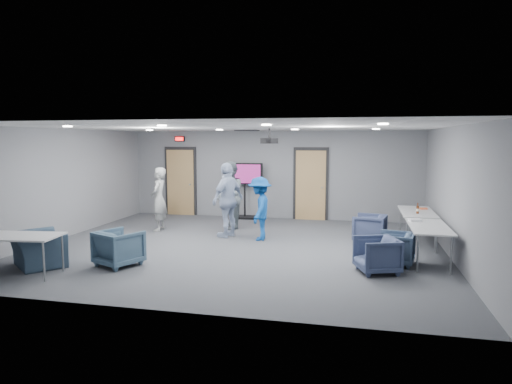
% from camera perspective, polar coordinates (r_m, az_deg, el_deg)
% --- Properties ---
extents(floor, '(9.00, 9.00, 0.00)m').
position_cam_1_polar(floor, '(10.44, -2.15, -6.88)').
color(floor, '#38393F').
rests_on(floor, ground).
extents(ceiling, '(9.00, 9.00, 0.00)m').
position_cam_1_polar(ceiling, '(10.16, -2.22, 8.10)').
color(ceiling, white).
rests_on(ceiling, wall_back).
extents(wall_back, '(9.00, 0.02, 2.70)m').
position_cam_1_polar(wall_back, '(14.10, 2.03, 2.18)').
color(wall_back, slate).
rests_on(wall_back, floor).
extents(wall_front, '(9.00, 0.02, 2.70)m').
position_cam_1_polar(wall_front, '(6.47, -11.42, -3.14)').
color(wall_front, slate).
rests_on(wall_front, floor).
extents(wall_left, '(0.02, 8.00, 2.70)m').
position_cam_1_polar(wall_left, '(12.18, -23.10, 0.96)').
color(wall_left, slate).
rests_on(wall_left, floor).
extents(wall_right, '(0.02, 8.00, 2.70)m').
position_cam_1_polar(wall_right, '(10.04, 23.46, -0.13)').
color(wall_right, slate).
rests_on(wall_right, floor).
extents(door_left, '(1.06, 0.17, 2.24)m').
position_cam_1_polar(door_left, '(14.93, -9.39, 1.26)').
color(door_left, black).
rests_on(door_left, wall_back).
extents(door_right, '(1.06, 0.17, 2.24)m').
position_cam_1_polar(door_right, '(13.90, 6.85, 0.91)').
color(door_right, black).
rests_on(door_right, wall_back).
extents(exit_sign, '(0.32, 0.08, 0.16)m').
position_cam_1_polar(exit_sign, '(14.85, -9.52, 6.56)').
color(exit_sign, black).
rests_on(exit_sign, wall_back).
extents(hvac_diffuser, '(0.60, 0.60, 0.03)m').
position_cam_1_polar(hvac_diffuser, '(13.00, -1.14, 7.70)').
color(hvac_diffuser, black).
rests_on(hvac_diffuser, ceiling).
extents(downlights, '(6.18, 3.78, 0.02)m').
position_cam_1_polar(downlights, '(10.16, -2.22, 8.02)').
color(downlights, white).
rests_on(downlights, ceiling).
extents(person_a, '(0.48, 0.66, 1.69)m').
position_cam_1_polar(person_a, '(12.42, -12.06, -0.89)').
color(person_a, '#9C9F9C').
rests_on(person_a, floor).
extents(person_b, '(0.97, 1.08, 1.84)m').
position_cam_1_polar(person_b, '(12.40, -3.31, -0.42)').
color(person_b, slate).
rests_on(person_b, floor).
extents(person_c, '(0.85, 1.18, 1.86)m').
position_cam_1_polar(person_c, '(11.39, -3.53, -1.00)').
color(person_c, '#A7B7D6').
rests_on(person_c, floor).
extents(person_d, '(0.63, 1.03, 1.54)m').
position_cam_1_polar(person_d, '(11.03, 0.47, -2.08)').
color(person_d, '#16478F').
rests_on(person_d, floor).
extents(chair_right_a, '(0.85, 0.83, 0.66)m').
position_cam_1_polar(chair_right_a, '(11.18, 14.00, -4.43)').
color(chair_right_a, '#374160').
rests_on(chair_right_a, floor).
extents(chair_right_b, '(0.82, 0.80, 0.63)m').
position_cam_1_polar(chair_right_b, '(9.36, 16.99, -6.75)').
color(chair_right_b, '#3D4F69').
rests_on(chair_right_b, floor).
extents(chair_right_c, '(0.92, 0.90, 0.66)m').
position_cam_1_polar(chair_right_c, '(8.69, 14.87, -7.63)').
color(chair_right_c, '#394463').
rests_on(chair_right_c, floor).
extents(chair_front_a, '(0.99, 1.00, 0.70)m').
position_cam_1_polar(chair_front_a, '(9.25, -16.76, -6.70)').
color(chair_front_a, '#3C5468').
rests_on(chair_front_a, floor).
extents(chair_front_b, '(1.34, 1.32, 0.66)m').
position_cam_1_polar(chair_front_b, '(9.76, -25.68, -6.50)').
color(chair_front_b, '#324457').
rests_on(chair_front_b, floor).
extents(table_right_a, '(0.76, 1.82, 0.73)m').
position_cam_1_polar(table_right_a, '(11.53, 19.50, -2.50)').
color(table_right_a, '#ADB0B2').
rests_on(table_right_a, floor).
extents(table_right_b, '(0.73, 1.76, 0.73)m').
position_cam_1_polar(table_right_b, '(9.67, 20.78, -4.25)').
color(table_right_b, '#ADB0B2').
rests_on(table_right_b, floor).
extents(table_front_left, '(1.96, 1.01, 0.73)m').
position_cam_1_polar(table_front_left, '(9.32, -28.68, -5.01)').
color(table_front_left, '#ADB0B2').
rests_on(table_front_left, floor).
extents(bottle_right, '(0.07, 0.07, 0.25)m').
position_cam_1_polar(bottle_right, '(11.15, 19.55, -2.09)').
color(bottle_right, '#53240E').
rests_on(bottle_right, table_right_a).
extents(snack_box, '(0.19, 0.14, 0.04)m').
position_cam_1_polar(snack_box, '(11.88, 20.20, -1.96)').
color(snack_box, '#D05A34').
rests_on(snack_box, table_right_a).
extents(wrapper, '(0.26, 0.21, 0.05)m').
position_cam_1_polar(wrapper, '(10.09, 19.24, -3.33)').
color(wrapper, white).
rests_on(wrapper, table_right_b).
extents(tv_stand, '(1.12, 0.53, 1.72)m').
position_cam_1_polar(tv_stand, '(14.06, -1.42, 0.63)').
color(tv_stand, black).
rests_on(tv_stand, floor).
extents(projector, '(0.40, 0.38, 0.35)m').
position_cam_1_polar(projector, '(10.65, 1.66, 6.45)').
color(projector, black).
rests_on(projector, ceiling).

